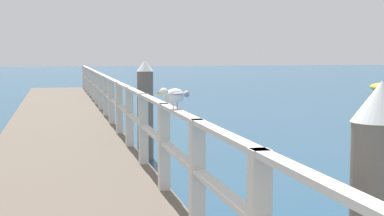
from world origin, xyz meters
The scene contains 4 objects.
pier_deck centered at (0.00, 13.32, 0.19)m, with size 2.24×26.64×0.37m, color brown.
pier_railing centered at (1.04, 13.32, 0.97)m, with size 0.12×25.16×0.95m.
dock_piling_far centered at (1.42, 11.00, 0.88)m, with size 0.29×0.29×1.75m.
seagull_foreground centered at (1.04, 6.45, 1.46)m, with size 0.38×0.36×0.21m.
Camera 1 is at (-0.10, 0.72, 1.88)m, focal length 55.59 mm.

